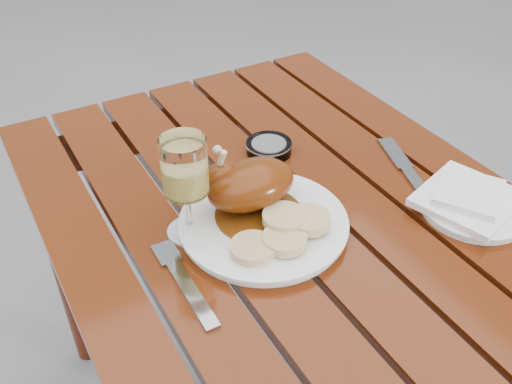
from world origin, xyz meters
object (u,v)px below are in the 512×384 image
table (297,360)px  ashtray (269,147)px  side_plate (474,207)px  wine_glass (187,189)px  dinner_plate (263,224)px

table → ashtray: size_ratio=13.03×
side_plate → wine_glass: bearing=156.9°
table → side_plate: bearing=-21.8°
table → dinner_plate: dinner_plate is taller
ashtray → dinner_plate: bearing=-123.1°
wine_glass → ashtray: wine_glass is taller
wine_glass → side_plate: (0.46, -0.19, -0.08)m
side_plate → ashtray: size_ratio=2.08×
dinner_plate → wine_glass: wine_glass is taller
side_plate → ashtray: bearing=122.7°
ashtray → wine_glass: bearing=-149.1°
side_plate → ashtray: 0.40m
wine_glass → side_plate: bearing=-23.1°
wine_glass → ashtray: 0.29m
wine_glass → side_plate: 0.50m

